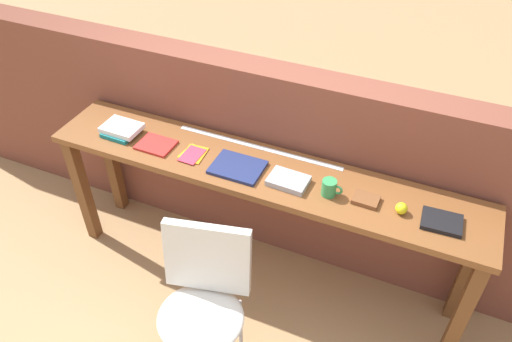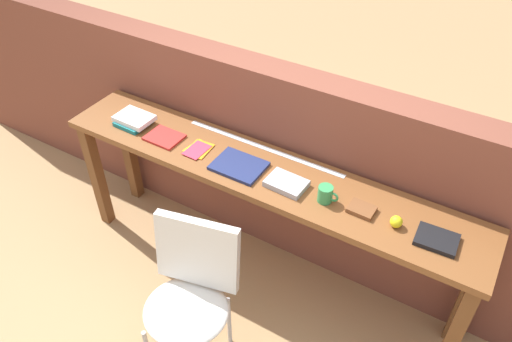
# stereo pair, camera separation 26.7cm
# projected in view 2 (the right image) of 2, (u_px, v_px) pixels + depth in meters

# --- Properties ---
(ground_plane) EXTENTS (40.00, 40.00, 0.00)m
(ground_plane) POSITION_uv_depth(u_px,v_px,m) (235.00, 304.00, 3.09)
(ground_plane) COLOR tan
(brick_wall_back) EXTENTS (6.00, 0.20, 1.31)m
(brick_wall_back) POSITION_uv_depth(u_px,v_px,m) (288.00, 167.00, 3.09)
(brick_wall_back) COLOR brown
(brick_wall_back) RESTS_ON ground
(sideboard) EXTENTS (2.50, 0.44, 0.88)m
(sideboard) POSITION_uv_depth(u_px,v_px,m) (261.00, 188.00, 2.81)
(sideboard) COLOR brown
(sideboard) RESTS_ON ground
(chair_white_moulded) EXTENTS (0.53, 0.54, 0.89)m
(chair_white_moulded) POSITION_uv_depth(u_px,v_px,m) (190.00, 291.00, 2.53)
(chair_white_moulded) COLOR silver
(chair_white_moulded) RESTS_ON ground
(book_stack_leftmost) EXTENTS (0.23, 0.18, 0.06)m
(book_stack_leftmost) POSITION_uv_depth(u_px,v_px,m) (134.00, 120.00, 3.02)
(book_stack_leftmost) COLOR #19757A
(book_stack_leftmost) RESTS_ON sideboard
(magazine_cycling) EXTENTS (0.21, 0.17, 0.01)m
(magazine_cycling) POSITION_uv_depth(u_px,v_px,m) (164.00, 137.00, 2.92)
(magazine_cycling) COLOR red
(magazine_cycling) RESTS_ON sideboard
(pamphlet_pile_colourful) EXTENTS (0.14, 0.18, 0.01)m
(pamphlet_pile_colourful) POSITION_uv_depth(u_px,v_px,m) (198.00, 149.00, 2.84)
(pamphlet_pile_colourful) COLOR yellow
(pamphlet_pile_colourful) RESTS_ON sideboard
(book_open_centre) EXTENTS (0.28, 0.21, 0.02)m
(book_open_centre) POSITION_uv_depth(u_px,v_px,m) (239.00, 166.00, 2.72)
(book_open_centre) COLOR navy
(book_open_centre) RESTS_ON sideboard
(book_grey_hardcover) EXTENTS (0.21, 0.15, 0.03)m
(book_grey_hardcover) POSITION_uv_depth(u_px,v_px,m) (286.00, 183.00, 2.60)
(book_grey_hardcover) COLOR #9E9EA3
(book_grey_hardcover) RESTS_ON sideboard
(mug) EXTENTS (0.11, 0.08, 0.09)m
(mug) POSITION_uv_depth(u_px,v_px,m) (326.00, 194.00, 2.49)
(mug) COLOR #338C4C
(mug) RESTS_ON sideboard
(leather_journal_brown) EXTENTS (0.13, 0.10, 0.02)m
(leather_journal_brown) POSITION_uv_depth(u_px,v_px,m) (362.00, 209.00, 2.46)
(leather_journal_brown) COLOR brown
(leather_journal_brown) RESTS_ON sideboard
(sports_ball_small) EXTENTS (0.06, 0.06, 0.06)m
(sports_ball_small) POSITION_uv_depth(u_px,v_px,m) (396.00, 222.00, 2.37)
(sports_ball_small) COLOR yellow
(sports_ball_small) RESTS_ON sideboard
(book_repair_rightmost) EXTENTS (0.20, 0.16, 0.02)m
(book_repair_rightmost) POSITION_uv_depth(u_px,v_px,m) (437.00, 239.00, 2.31)
(book_repair_rightmost) COLOR black
(book_repair_rightmost) RESTS_ON sideboard
(ruler_metal_back_edge) EXTENTS (1.01, 0.03, 0.00)m
(ruler_metal_back_edge) POSITION_uv_depth(u_px,v_px,m) (264.00, 148.00, 2.86)
(ruler_metal_back_edge) COLOR silver
(ruler_metal_back_edge) RESTS_ON sideboard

